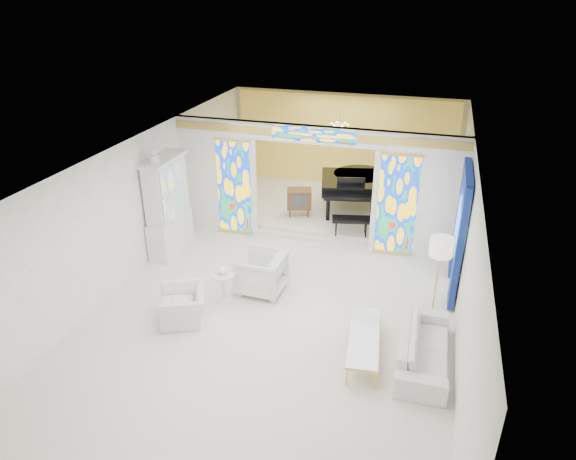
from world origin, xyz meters
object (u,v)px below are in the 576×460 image
(china_cabinet, at_px, (168,206))
(armchair_right, at_px, (261,273))
(sofa, at_px, (424,347))
(grand_piano, at_px, (355,182))
(coffee_table, at_px, (364,337))
(armchair_left, at_px, (183,305))
(tv_console, at_px, (299,199))

(china_cabinet, relative_size, armchair_right, 2.83)
(sofa, distance_m, grand_piano, 6.36)
(coffee_table, bearing_deg, china_cabinet, 153.26)
(armchair_left, xyz_separation_m, sofa, (4.57, 0.02, -0.01))
(armchair_right, xyz_separation_m, coffee_table, (2.42, -1.47, -0.07))
(sofa, height_order, coffee_table, sofa)
(armchair_left, relative_size, coffee_table, 0.54)
(armchair_left, distance_m, sofa, 4.57)
(china_cabinet, distance_m, tv_console, 3.62)
(coffee_table, height_order, grand_piano, grand_piano)
(china_cabinet, distance_m, coffee_table, 5.81)
(coffee_table, xyz_separation_m, tv_console, (-2.58, 5.11, 0.31))
(armchair_left, xyz_separation_m, tv_console, (0.96, 5.04, 0.35))
(grand_piano, xyz_separation_m, tv_console, (-1.35, -0.89, -0.30))
(armchair_left, height_order, armchair_right, armchair_right)
(coffee_table, height_order, tv_console, tv_console)
(tv_console, bearing_deg, grand_piano, 17.11)
(armchair_right, bearing_deg, grand_piano, 167.35)
(armchair_left, xyz_separation_m, armchair_right, (1.13, 1.40, 0.12))
(armchair_right, height_order, coffee_table, armchair_right)
(sofa, bearing_deg, china_cabinet, 67.31)
(grand_piano, distance_m, tv_console, 1.65)
(armchair_right, bearing_deg, coffee_table, 60.74)
(grand_piano, relative_size, tv_console, 4.19)
(armchair_left, bearing_deg, grand_piano, 133.47)
(sofa, bearing_deg, grand_piano, 20.29)
(sofa, bearing_deg, tv_console, 35.11)
(sofa, bearing_deg, armchair_right, 67.53)
(coffee_table, bearing_deg, grand_piano, 101.59)
(armchair_left, height_order, coffee_table, armchair_left)
(coffee_table, bearing_deg, armchair_right, 148.70)
(china_cabinet, bearing_deg, tv_console, 44.50)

